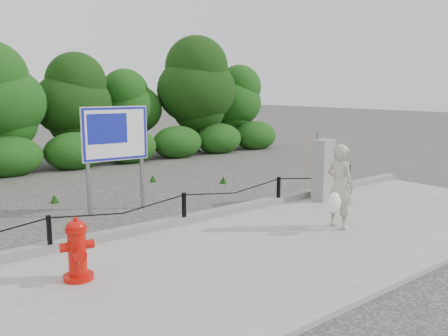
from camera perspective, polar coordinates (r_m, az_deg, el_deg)
name	(u,v)px	position (r m, az deg, el deg)	size (l,w,h in m)	color
ground	(184,228)	(9.00, -4.79, -7.22)	(90.00, 90.00, 0.00)	#2D2B28
sidewalk	(257,255)	(7.50, 3.97, -10.40)	(14.00, 4.00, 0.08)	gray
curb	(183,220)	(9.00, -4.99, -6.23)	(14.00, 0.22, 0.14)	slate
chain_barrier	(184,204)	(8.88, -4.83, -4.40)	(10.06, 0.06, 0.60)	black
treeline	(25,92)	(16.78, -22.86, 8.39)	(19.96, 3.78, 4.78)	black
fire_hydrant	(77,250)	(6.65, -17.23, -9.43)	(0.47, 0.49, 0.85)	#BA0F07
pedestrian	(340,187)	(8.78, 13.73, -2.27)	(0.67, 0.56, 1.54)	#A6A38E
utility_cabinet	(323,170)	(10.92, 11.81, -0.23)	(0.58, 0.43, 1.52)	#9C9D9F
advertising_sign	(115,138)	(10.03, -12.99, 3.49)	(1.39, 0.24, 2.23)	slate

